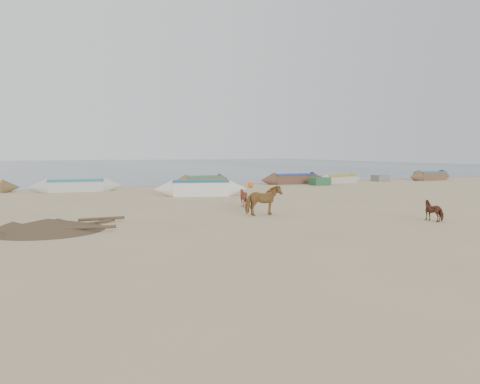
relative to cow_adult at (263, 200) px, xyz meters
name	(u,v)px	position (x,y,z in m)	size (l,w,h in m)	color
ground	(281,226)	(-0.68, -2.98, -0.68)	(140.00, 140.00, 0.00)	tan
sea	(86,166)	(-0.68, 79.02, -0.67)	(160.00, 160.00, 0.00)	slate
cow_adult	(263,200)	(0.00, 0.00, 0.00)	(0.73, 1.61, 1.36)	olive
calf_front	(243,197)	(0.50, 3.33, -0.18)	(0.80, 0.90, 0.99)	#55271A
calf_right	(435,211)	(5.82, -4.23, -0.25)	(0.85, 0.72, 0.85)	brown
near_canoe	(201,188)	(0.36, 9.88, -0.17)	(6.04, 1.25, 1.01)	white
debris_pile	(48,224)	(-8.92, -0.43, -0.46)	(4.10, 4.10, 0.43)	brown
waterline_canoes	(142,183)	(-1.95, 17.10, -0.26)	(60.76, 4.66, 0.89)	brown
beach_clutter	(203,184)	(2.78, 16.52, -0.38)	(45.10, 4.96, 0.64)	#306C44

